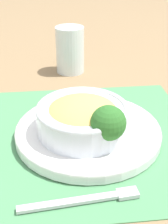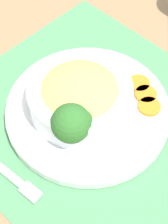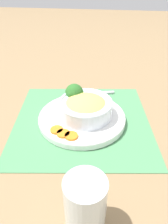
% 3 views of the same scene
% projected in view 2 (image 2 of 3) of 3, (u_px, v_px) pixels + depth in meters
% --- Properties ---
extents(ground_plane, '(4.00, 4.00, 0.00)m').
position_uv_depth(ground_plane, '(88.00, 115.00, 0.65)').
color(ground_plane, '#8C704C').
extents(placemat, '(0.48, 0.49, 0.00)m').
position_uv_depth(placemat, '(88.00, 114.00, 0.65)').
color(placemat, '#4C8C59').
rests_on(placemat, ground_plane).
extents(plate, '(0.28, 0.28, 0.02)m').
position_uv_depth(plate, '(88.00, 110.00, 0.64)').
color(plate, white).
rests_on(plate, placemat).
extents(bowl, '(0.17, 0.17, 0.06)m').
position_uv_depth(bowl, '(80.00, 95.00, 0.61)').
color(bowl, silver).
rests_on(bowl, plate).
extents(broccoli_floret, '(0.06, 0.06, 0.08)m').
position_uv_depth(broccoli_floret, '(71.00, 124.00, 0.56)').
color(broccoli_floret, '#84AD5B').
rests_on(broccoli_floret, plate).
extents(carrot_slice_near, '(0.04, 0.04, 0.01)m').
position_uv_depth(carrot_slice_near, '(149.00, 107.00, 0.64)').
color(carrot_slice_near, orange).
rests_on(carrot_slice_near, plate).
extents(carrot_slice_middle, '(0.04, 0.04, 0.01)m').
position_uv_depth(carrot_slice_middle, '(146.00, 94.00, 0.65)').
color(carrot_slice_middle, orange).
rests_on(carrot_slice_middle, plate).
extents(carrot_slice_far, '(0.04, 0.04, 0.01)m').
position_uv_depth(carrot_slice_far, '(139.00, 84.00, 0.66)').
color(carrot_slice_far, orange).
rests_on(carrot_slice_far, plate).
extents(fork, '(0.06, 0.18, 0.01)m').
position_uv_depth(fork, '(5.00, 171.00, 0.58)').
color(fork, silver).
rests_on(fork, placemat).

